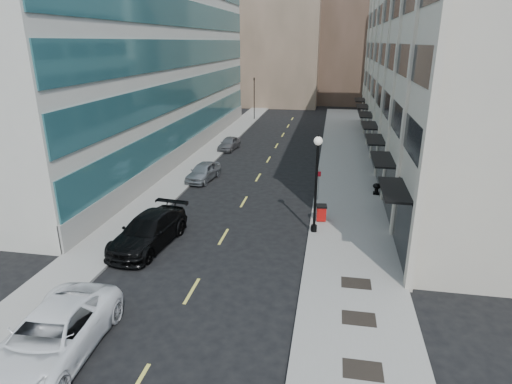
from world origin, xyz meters
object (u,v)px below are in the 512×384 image
(trash_bin, at_px, (321,212))
(lamppost, at_px, (316,176))
(car_black_pickup, at_px, (149,231))
(car_white_van, at_px, (51,337))
(urn_planter, at_px, (377,188))
(car_silver_sedan, at_px, (203,172))
(car_grey_sedan, at_px, (229,143))
(sign_post, at_px, (319,180))
(traffic_signal, at_px, (254,80))

(trash_bin, relative_size, lamppost, 0.18)
(car_black_pickup, height_order, trash_bin, car_black_pickup)
(car_white_van, relative_size, urn_planter, 7.72)
(car_silver_sedan, height_order, lamppost, lamppost)
(car_silver_sedan, bearing_deg, car_black_pickup, -79.80)
(car_white_van, xyz_separation_m, trash_bin, (9.25, 14.33, -0.18))
(urn_planter, bearing_deg, car_grey_sedan, 139.49)
(car_grey_sedan, bearing_deg, sign_post, -49.21)
(car_black_pickup, bearing_deg, lamppost, 26.70)
(car_black_pickup, bearing_deg, urn_planter, 45.95)
(lamppost, bearing_deg, sign_post, 90.00)
(car_white_van, bearing_deg, urn_planter, 53.85)
(trash_bin, bearing_deg, traffic_signal, 100.63)
(traffic_signal, bearing_deg, lamppost, -74.37)
(lamppost, bearing_deg, car_grey_sedan, 116.90)
(lamppost, bearing_deg, car_silver_sedan, 136.97)
(traffic_signal, height_order, trash_bin, traffic_signal)
(car_silver_sedan, distance_m, urn_planter, 14.06)
(car_silver_sedan, distance_m, car_grey_sedan, 10.88)
(car_white_van, bearing_deg, car_silver_sedan, 89.12)
(traffic_signal, relative_size, car_grey_sedan, 1.75)
(car_silver_sedan, bearing_deg, sign_post, -11.74)
(trash_bin, height_order, lamppost, lamppost)
(trash_bin, bearing_deg, car_white_van, -129.06)
(car_white_van, distance_m, car_black_pickup, 9.31)
(lamppost, height_order, urn_planter, lamppost)
(traffic_signal, distance_m, car_black_pickup, 42.19)
(car_black_pickup, xyz_separation_m, sign_post, (9.18, 8.87, 0.74))
(car_silver_sedan, xyz_separation_m, trash_bin, (10.05, -7.29, -0.02))
(trash_bin, bearing_deg, sign_post, 89.23)
(trash_bin, bearing_deg, urn_planter, 49.89)
(traffic_signal, xyz_separation_m, sign_post, (10.80, -33.01, -4.08))
(lamppost, relative_size, urn_planter, 7.09)
(urn_planter, bearing_deg, trash_bin, -123.89)
(traffic_signal, relative_size, trash_bin, 6.58)
(car_silver_sedan, distance_m, lamppost, 13.56)
(car_white_van, height_order, lamppost, lamppost)
(car_black_pickup, relative_size, sign_post, 2.69)
(car_black_pickup, bearing_deg, car_white_van, -81.14)
(traffic_signal, height_order, car_grey_sedan, traffic_signal)
(car_black_pickup, distance_m, trash_bin, 10.79)
(car_grey_sedan, xyz_separation_m, urn_planter, (14.40, -12.30, -0.02))
(car_silver_sedan, relative_size, lamppost, 0.73)
(lamppost, distance_m, sign_post, 5.95)
(lamppost, bearing_deg, car_white_van, -125.21)
(car_black_pickup, bearing_deg, sign_post, 51.05)
(traffic_signal, xyz_separation_m, car_white_van, (1.92, -51.18, -4.81))
(traffic_signal, distance_m, lamppost, 40.13)
(traffic_signal, xyz_separation_m, car_black_pickup, (1.62, -41.88, -4.82))
(car_silver_sedan, height_order, car_grey_sedan, car_silver_sedan)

